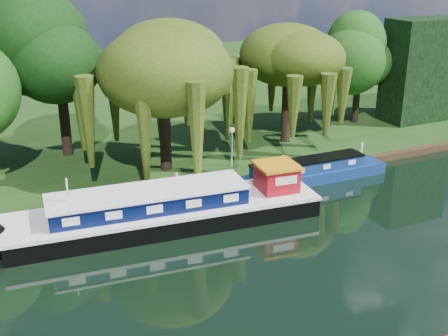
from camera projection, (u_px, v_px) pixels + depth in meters
ground at (320, 247)px, 26.55m from camera, size 120.00×120.00×0.00m
far_bank at (122, 93)px, 55.20m from camera, size 120.00×52.00×0.45m
dutch_barge at (169, 210)px, 28.47m from camera, size 16.07×5.05×3.33m
narrowboat at (308, 173)px, 34.07m from camera, size 10.50×1.97×1.53m
red_dinghy at (7, 244)px, 26.84m from camera, size 3.20×2.72×0.56m
willow_left at (163, 70)px, 32.81m from camera, size 7.12×7.12×8.53m
willow_right at (288, 67)px, 38.42m from camera, size 5.99×5.99×7.30m
tree_far_mid at (58, 55)px, 35.30m from camera, size 5.87×5.87×9.61m
tree_far_right at (360, 58)px, 43.13m from camera, size 4.54×4.54×7.43m
conifer_hedge at (422, 70)px, 44.42m from camera, size 6.00×3.00×8.00m
lamppost at (232, 136)px, 34.77m from camera, size 0.36×0.36×2.56m
mooring_posts at (232, 172)px, 33.11m from camera, size 19.16×0.16×1.00m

